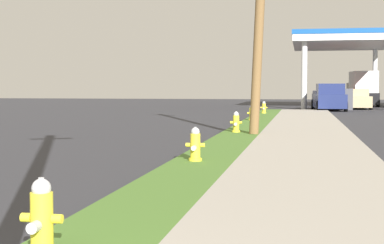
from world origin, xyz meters
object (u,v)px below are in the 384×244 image
(fire_hydrant_nearest, at_px, (42,221))
(car_red_by_far_pump, at_px, (344,99))
(truck_black_on_apron, at_px, (362,90))
(utility_pole_midground, at_px, (260,12))
(fire_hydrant_third, at_px, (236,123))
(truck_navy_at_forecourt, at_px, (329,98))
(fire_hydrant_fifth, at_px, (264,108))
(fire_hydrant_second, at_px, (195,146))
(car_tan_by_near_pump, at_px, (356,100))
(fire_hydrant_fourth, at_px, (252,114))

(fire_hydrant_nearest, bearing_deg, car_red_by_far_pump, 82.60)
(truck_black_on_apron, bearing_deg, fire_hydrant_nearest, -98.86)
(fire_hydrant_nearest, relative_size, utility_pole_midground, 0.09)
(fire_hydrant_third, height_order, truck_navy_at_forecourt, truck_navy_at_forecourt)
(fire_hydrant_fifth, distance_m, truck_navy_at_forecourt, 9.20)
(fire_hydrant_nearest, bearing_deg, truck_navy_at_forecourt, 83.60)
(fire_hydrant_fifth, relative_size, utility_pole_midground, 0.09)
(fire_hydrant_second, relative_size, fire_hydrant_fifth, 1.00)
(car_tan_by_near_pump, bearing_deg, utility_pole_midground, -101.49)
(truck_navy_at_forecourt, bearing_deg, car_red_by_far_pump, 77.04)
(fire_hydrant_third, height_order, fire_hydrant_fifth, same)
(utility_pole_midground, distance_m, truck_black_on_apron, 35.49)
(fire_hydrant_fourth, distance_m, utility_pole_midground, 9.24)
(car_tan_by_near_pump, distance_m, truck_navy_at_forecourt, 4.09)
(fire_hydrant_third, distance_m, utility_pole_midground, 3.98)
(truck_navy_at_forecourt, bearing_deg, fire_hydrant_third, -100.21)
(fire_hydrant_second, bearing_deg, fire_hydrant_third, 90.17)
(fire_hydrant_second, height_order, fire_hydrant_fifth, same)
(fire_hydrant_fifth, height_order, truck_navy_at_forecourt, truck_navy_at_forecourt)
(fire_hydrant_second, distance_m, fire_hydrant_fifth, 23.55)
(truck_black_on_apron, bearing_deg, car_tan_by_near_pump, -98.81)
(car_tan_by_near_pump, bearing_deg, fire_hydrant_nearest, -98.87)
(fire_hydrant_second, distance_m, fire_hydrant_third, 8.27)
(fire_hydrant_third, xyz_separation_m, utility_pole_midground, (0.86, -0.73, 3.82))
(fire_hydrant_fifth, bearing_deg, car_red_by_far_pump, 68.91)
(fire_hydrant_fifth, xyz_separation_m, car_red_by_far_pump, (5.81, 15.06, 0.28))
(fire_hydrant_third, xyz_separation_m, truck_navy_at_forecourt, (4.22, 23.44, 0.47))
(car_tan_by_near_pump, height_order, truck_black_on_apron, truck_black_on_apron)
(fire_hydrant_fifth, xyz_separation_m, truck_navy_at_forecourt, (4.22, 8.16, 0.47))
(fire_hydrant_nearest, relative_size, car_tan_by_near_pump, 0.16)
(fire_hydrant_nearest, height_order, fire_hydrant_second, same)
(fire_hydrant_third, xyz_separation_m, car_tan_by_near_pump, (6.47, 26.85, 0.28))
(utility_pole_midground, bearing_deg, truck_black_on_apron, 79.06)
(truck_navy_at_forecourt, bearing_deg, fire_hydrant_nearest, -96.40)
(car_red_by_far_pump, relative_size, truck_navy_at_forecourt, 0.82)
(utility_pole_midground, xyz_separation_m, truck_black_on_apron, (6.72, 34.74, -2.78))
(fire_hydrant_fourth, distance_m, fire_hydrant_fifth, 7.65)
(car_red_by_far_pump, bearing_deg, fire_hydrant_second, -98.53)
(fire_hydrant_fifth, bearing_deg, utility_pole_midground, -86.93)
(fire_hydrant_fourth, relative_size, utility_pole_midground, 0.09)
(utility_pole_midground, height_order, car_red_by_far_pump, utility_pole_midground)
(fire_hydrant_second, xyz_separation_m, truck_black_on_apron, (7.56, 42.28, 1.04))
(fire_hydrant_third, distance_m, truck_navy_at_forecourt, 23.82)
(fire_hydrant_third, distance_m, car_tan_by_near_pump, 27.62)
(fire_hydrant_fourth, xyz_separation_m, truck_black_on_apron, (7.68, 26.38, 1.04))
(utility_pole_midground, relative_size, truck_navy_at_forecourt, 1.47)
(fire_hydrant_nearest, relative_size, fire_hydrant_third, 1.00)
(fire_hydrant_second, relative_size, fire_hydrant_third, 1.00)
(fire_hydrant_fourth, height_order, utility_pole_midground, utility_pole_midground)
(fire_hydrant_nearest, relative_size, car_red_by_far_pump, 0.16)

